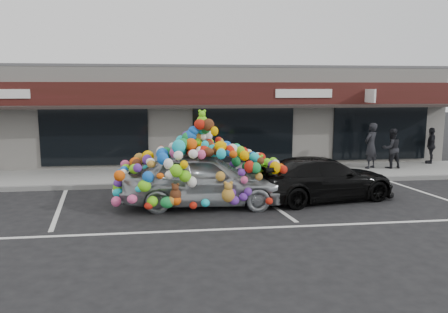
{
  "coord_description": "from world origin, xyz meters",
  "views": [
    {
      "loc": [
        -0.08,
        -12.32,
        3.37
      ],
      "look_at": [
        1.67,
        1.4,
        1.19
      ],
      "focal_mm": 35.0,
      "sensor_mm": 36.0,
      "label": 1
    }
  ],
  "objects": [
    {
      "name": "parking_stripe_mid",
      "position": [
        2.8,
        0.2,
        0.0
      ],
      "size": [
        0.73,
        4.37,
        0.01
      ],
      "primitive_type": "cube",
      "rotation": [
        0.0,
        0.0,
        0.14
      ],
      "color": "silver",
      "rests_on": "ground"
    },
    {
      "name": "pedestrian_a",
      "position": [
        8.01,
        4.22,
        1.07
      ],
      "size": [
        0.8,
        0.73,
        1.84
      ],
      "primitive_type": "imported",
      "rotation": [
        0.0,
        0.0,
        3.7
      ],
      "color": "black",
      "rests_on": "sidewalk"
    },
    {
      "name": "pedestrian_c",
      "position": [
        11.11,
        5.0,
        0.93
      ],
      "size": [
        0.97,
        0.8,
        1.55
      ],
      "primitive_type": "imported",
      "rotation": [
        0.0,
        0.0,
        4.16
      ],
      "color": "#26252A",
      "rests_on": "sidewalk"
    },
    {
      "name": "ground",
      "position": [
        0.0,
        0.0,
        0.0
      ],
      "size": [
        90.0,
        90.0,
        0.0
      ],
      "primitive_type": "plane",
      "color": "black",
      "rests_on": "ground"
    },
    {
      "name": "parking_stripe_right",
      "position": [
        8.2,
        0.2,
        0.0
      ],
      "size": [
        0.73,
        4.37,
        0.01
      ],
      "primitive_type": "cube",
      "rotation": [
        0.0,
        0.0,
        0.14
      ],
      "color": "silver",
      "rests_on": "ground"
    },
    {
      "name": "toy_car",
      "position": [
        0.89,
        -0.01,
        0.97
      ],
      "size": [
        3.32,
        5.02,
        2.86
      ],
      "rotation": [
        0.0,
        0.0,
        1.5
      ],
      "color": "gray",
      "rests_on": "ground"
    },
    {
      "name": "pedestrian_b",
      "position": [
        8.85,
        4.14,
        0.95
      ],
      "size": [
        0.83,
        0.67,
        1.61
      ],
      "primitive_type": "imported",
      "rotation": [
        0.0,
        0.0,
        3.22
      ],
      "color": "black",
      "rests_on": "sidewalk"
    },
    {
      "name": "kerb",
      "position": [
        0.0,
        2.5,
        0.07
      ],
      "size": [
        26.0,
        0.18,
        0.16
      ],
      "primitive_type": "cube",
      "color": "slate",
      "rests_on": "ground"
    },
    {
      "name": "sidewalk",
      "position": [
        0.0,
        4.0,
        0.07
      ],
      "size": [
        26.0,
        3.0,
        0.15
      ],
      "primitive_type": "cube",
      "color": "gray",
      "rests_on": "ground"
    },
    {
      "name": "parking_stripe_left",
      "position": [
        -3.2,
        0.2,
        0.0
      ],
      "size": [
        0.73,
        4.37,
        0.01
      ],
      "primitive_type": "cube",
      "rotation": [
        0.0,
        0.0,
        0.14
      ],
      "color": "silver",
      "rests_on": "ground"
    },
    {
      "name": "lane_line",
      "position": [
        2.0,
        -2.3,
        0.0
      ],
      "size": [
        14.0,
        0.12,
        0.01
      ],
      "primitive_type": "cube",
      "color": "silver",
      "rests_on": "ground"
    },
    {
      "name": "black_sedan",
      "position": [
        4.54,
        0.17,
        0.65
      ],
      "size": [
        2.67,
        4.76,
        1.3
      ],
      "primitive_type": "imported",
      "rotation": [
        0.0,
        0.0,
        1.77
      ],
      "color": "black",
      "rests_on": "ground"
    },
    {
      "name": "shop_building",
      "position": [
        0.0,
        8.44,
        2.16
      ],
      "size": [
        24.0,
        7.2,
        4.31
      ],
      "color": "silver",
      "rests_on": "ground"
    }
  ]
}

